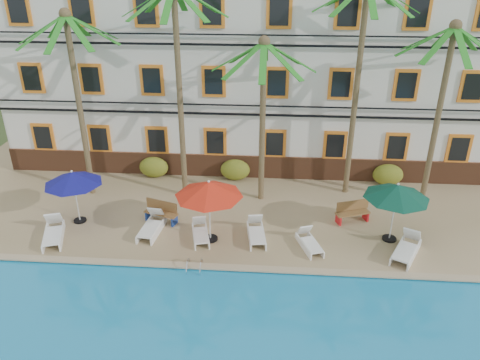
# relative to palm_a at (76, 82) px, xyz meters

# --- Properties ---
(ground) EXTENTS (100.00, 100.00, 0.00)m
(ground) POSITION_rel_palm_a_xyz_m (7.28, -4.64, -5.70)
(ground) COLOR #384C23
(ground) RESTS_ON ground
(pool_deck) EXTENTS (30.00, 12.00, 0.25)m
(pool_deck) POSITION_rel_palm_a_xyz_m (7.28, 0.36, -5.57)
(pool_deck) COLOR tan
(pool_deck) RESTS_ON ground
(pool_coping) EXTENTS (30.00, 0.35, 0.06)m
(pool_coping) POSITION_rel_palm_a_xyz_m (7.28, -5.54, -5.42)
(pool_coping) COLOR tan
(pool_coping) RESTS_ON pool_deck
(hotel_building) EXTENTS (25.40, 6.44, 10.22)m
(hotel_building) POSITION_rel_palm_a_xyz_m (7.28, 5.34, -0.32)
(hotel_building) COLOR silver
(hotel_building) RESTS_ON pool_deck
(palm_a) EXTENTS (4.38, 4.38, 8.54)m
(palm_a) POSITION_rel_palm_a_xyz_m (0.00, 0.00, 0.00)
(palm_a) COLOR brown
(palm_a) RESTS_ON pool_deck
(palm_b) EXTENTS (4.38, 4.38, 9.67)m
(palm_b) POSITION_rel_palm_a_xyz_m (4.57, 0.09, 0.64)
(palm_b) COLOR brown
(palm_b) RESTS_ON pool_deck
(palm_c) EXTENTS (4.38, 4.38, 7.53)m
(palm_c) POSITION_rel_palm_a_xyz_m (8.21, 0.03, -0.58)
(palm_c) COLOR brown
(palm_c) RESTS_ON pool_deck
(palm_d) EXTENTS (4.38, 4.38, 9.80)m
(palm_d) POSITION_rel_palm_a_xyz_m (12.31, 1.03, 0.71)
(palm_d) COLOR brown
(palm_d) RESTS_ON pool_deck
(palm_e) EXTENTS (4.38, 4.38, 8.21)m
(palm_e) POSITION_rel_palm_a_xyz_m (15.75, 0.21, -0.19)
(palm_e) COLOR brown
(palm_e) RESTS_ON pool_deck
(shrub_left) EXTENTS (1.50, 0.90, 1.10)m
(shrub_left) POSITION_rel_palm_a_xyz_m (2.59, 1.96, -4.90)
(shrub_left) COLOR #1E5317
(shrub_left) RESTS_ON pool_deck
(shrub_mid) EXTENTS (1.50, 0.90, 1.10)m
(shrub_mid) POSITION_rel_palm_a_xyz_m (6.82, 1.96, -4.90)
(shrub_mid) COLOR #1E5317
(shrub_mid) RESTS_ON pool_deck
(shrub_right) EXTENTS (1.50, 0.90, 1.10)m
(shrub_right) POSITION_rel_palm_a_xyz_m (14.49, 1.96, -4.90)
(shrub_right) COLOR #1E5317
(shrub_right) RESTS_ON pool_deck
(umbrella_blue) EXTENTS (2.44, 2.44, 2.44)m
(umbrella_blue) POSITION_rel_palm_a_xyz_m (0.41, -2.68, -3.36)
(umbrella_blue) COLOR black
(umbrella_blue) RESTS_ON pool_deck
(umbrella_red) EXTENTS (2.71, 2.71, 2.70)m
(umbrella_red) POSITION_rel_palm_a_xyz_m (6.29, -3.69, -3.14)
(umbrella_red) COLOR black
(umbrella_red) RESTS_ON pool_deck
(umbrella_green) EXTENTS (2.58, 2.58, 2.58)m
(umbrella_green) POSITION_rel_palm_a_xyz_m (13.58, -3.12, -3.24)
(umbrella_green) COLOR black
(umbrella_green) RESTS_ON pool_deck
(lounger_a) EXTENTS (1.30, 2.11, 0.94)m
(lounger_a) POSITION_rel_palm_a_xyz_m (-0.10, -4.12, -5.14)
(lounger_a) COLOR white
(lounger_a) RESTS_ON pool_deck
(lounger_b) EXTENTS (0.88, 1.98, 0.91)m
(lounger_b) POSITION_rel_palm_a_xyz_m (3.77, -3.30, -5.15)
(lounger_b) COLOR white
(lounger_b) RESTS_ON pool_deck
(lounger_c) EXTENTS (0.99, 1.80, 0.81)m
(lounger_c) POSITION_rel_palm_a_xyz_m (5.87, -3.60, -5.18)
(lounger_c) COLOR white
(lounger_c) RESTS_ON pool_deck
(lounger_d) EXTENTS (0.90, 1.91, 0.87)m
(lounger_d) POSITION_rel_palm_a_xyz_m (8.15, -3.43, -5.16)
(lounger_d) COLOR white
(lounger_d) RESTS_ON pool_deck
(lounger_e) EXTENTS (1.09, 1.74, 0.78)m
(lounger_e) POSITION_rel_palm_a_xyz_m (10.27, -3.95, -5.19)
(lounger_e) COLOR white
(lounger_e) RESTS_ON pool_deck
(lounger_f) EXTENTS (1.56, 2.09, 0.94)m
(lounger_f) POSITION_rel_palm_a_xyz_m (13.98, -4.20, -5.14)
(lounger_f) COLOR white
(lounger_f) RESTS_ON pool_deck
(bench_left) EXTENTS (1.57, 0.93, 0.93)m
(bench_left) POSITION_rel_palm_a_xyz_m (4.00, -2.37, -4.98)
(bench_left) COLOR olive
(bench_left) RESTS_ON pool_deck
(bench_right) EXTENTS (1.57, 0.96, 0.93)m
(bench_right) POSITION_rel_palm_a_xyz_m (12.22, -1.74, -4.98)
(bench_right) COLOR olive
(bench_right) RESTS_ON pool_deck
(pool_ladder) EXTENTS (0.54, 0.74, 0.74)m
(pool_ladder) POSITION_rel_palm_a_xyz_m (5.96, -5.64, -5.45)
(pool_ladder) COLOR silver
(pool_ladder) RESTS_ON ground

